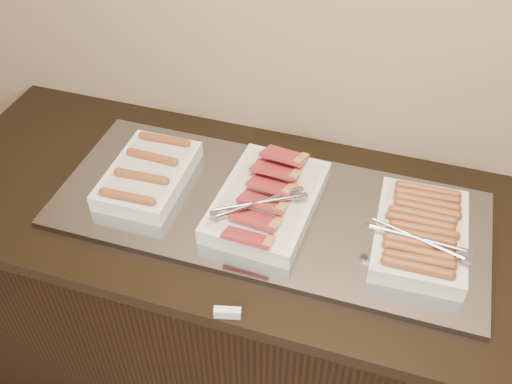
% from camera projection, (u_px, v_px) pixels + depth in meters
% --- Properties ---
extents(counter, '(2.06, 0.76, 0.90)m').
position_uv_depth(counter, '(271.00, 308.00, 1.91)').
color(counter, black).
rests_on(counter, ground).
extents(warming_tray, '(1.20, 0.50, 0.02)m').
position_uv_depth(warming_tray, '(268.00, 210.00, 1.60)').
color(warming_tray, gray).
rests_on(warming_tray, counter).
extents(dish_left, '(0.22, 0.32, 0.07)m').
position_uv_depth(dish_left, '(149.00, 174.00, 1.65)').
color(dish_left, silver).
rests_on(dish_left, warming_tray).
extents(dish_center, '(0.28, 0.41, 0.09)m').
position_uv_depth(dish_center, '(267.00, 200.00, 1.57)').
color(dish_center, silver).
rests_on(dish_center, warming_tray).
extents(dish_right, '(0.27, 0.36, 0.08)m').
position_uv_depth(dish_right, '(421.00, 233.00, 1.48)').
color(dish_right, silver).
rests_on(dish_right, warming_tray).
extents(label_holder, '(0.07, 0.03, 0.03)m').
position_uv_depth(label_holder, '(228.00, 313.00, 1.35)').
color(label_holder, silver).
rests_on(label_holder, counter).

